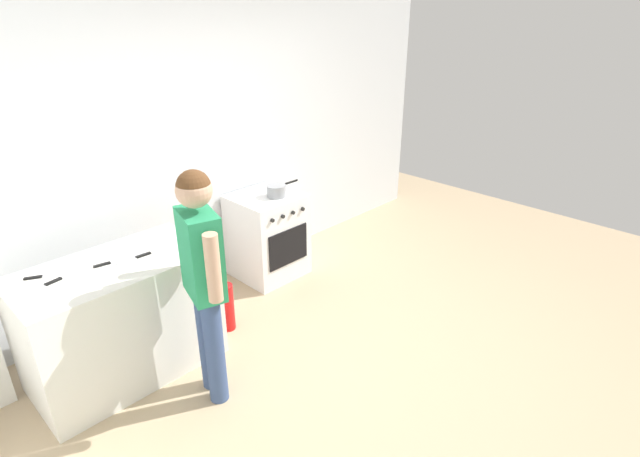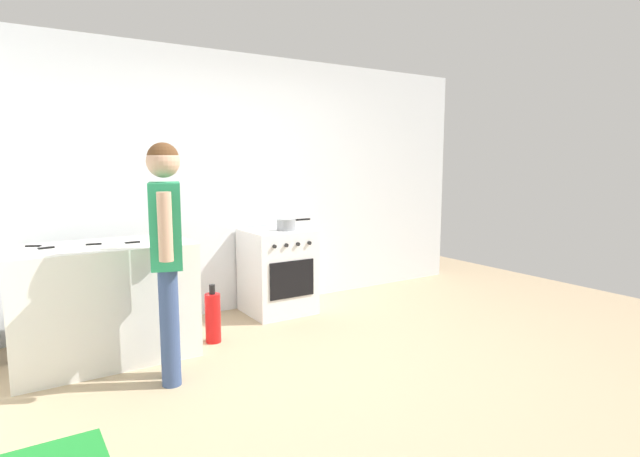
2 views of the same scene
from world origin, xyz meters
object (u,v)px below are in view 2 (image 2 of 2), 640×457
at_px(knife_carving, 31,250).
at_px(person, 166,241).
at_px(knife_bread, 109,243).
at_px(knife_utility, 124,243).
at_px(oven_left, 277,271).
at_px(knife_chef, 45,246).
at_px(pot, 286,225).
at_px(fire_extinguisher, 213,317).

bearing_deg(knife_carving, person, -41.31).
xyz_separation_m(knife_bread, knife_utility, (0.10, -0.05, 0.00)).
height_order(oven_left, knife_bread, knife_bread).
relative_size(knife_carving, knife_utility, 1.32).
relative_size(knife_chef, knife_bread, 0.82).
xyz_separation_m(pot, knife_chef, (-2.12, -0.14, -0.00)).
relative_size(oven_left, knife_chef, 2.95).
distance_m(knife_chef, knife_carving, 0.15).
height_order(knife_carving, knife_utility, same).
relative_size(knife_carving, person, 0.20).
bearing_deg(person, knife_utility, 103.70).
bearing_deg(pot, knife_chef, -176.20).
bearing_deg(knife_carving, knife_utility, -5.27).
bearing_deg(knife_utility, knife_chef, 161.33).
height_order(knife_bread, knife_utility, same).
bearing_deg(knife_bread, person, -69.12).
bearing_deg(knife_bread, knife_utility, -25.43).
xyz_separation_m(oven_left, knife_utility, (-1.54, -0.41, 0.48)).
relative_size(knife_bread, fire_extinguisher, 0.70).
bearing_deg(knife_bread, oven_left, 12.52).
relative_size(pot, person, 0.22).
height_order(oven_left, pot, pot).
distance_m(knife_carving, person, 1.03).
height_order(knife_bread, person, person).
xyz_separation_m(oven_left, fire_extinguisher, (-0.87, -0.48, -0.21)).
height_order(pot, knife_bread, pot).
xyz_separation_m(knife_carving, knife_utility, (0.62, -0.06, 0.00)).
relative_size(person, fire_extinguisher, 3.31).
distance_m(knife_bread, knife_utility, 0.12).
height_order(oven_left, knife_utility, knife_utility).
bearing_deg(knife_utility, oven_left, 15.08).
bearing_deg(oven_left, knife_chef, -173.43).
distance_m(pot, knife_chef, 2.12).
relative_size(oven_left, person, 0.51).
xyz_separation_m(knife_bread, person, (0.26, -0.67, 0.09)).
distance_m(knife_carving, knife_bread, 0.52).
distance_m(knife_utility, person, 0.64).
relative_size(knife_utility, fire_extinguisher, 0.50).
distance_m(oven_left, knife_utility, 1.66).
distance_m(knife_carving, fire_extinguisher, 1.46).
distance_m(person, fire_extinguisher, 1.08).
xyz_separation_m(person, fire_extinguisher, (0.52, 0.56, -0.77)).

